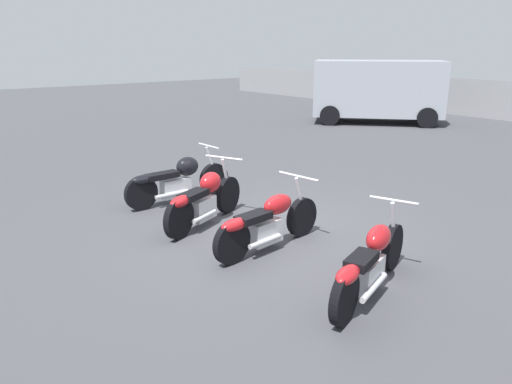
# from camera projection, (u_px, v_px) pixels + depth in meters

# --- Properties ---
(ground_plane) EXTENTS (60.00, 60.00, 0.00)m
(ground_plane) POSITION_uv_depth(u_px,v_px,m) (264.00, 230.00, 7.69)
(ground_plane) COLOR #424247
(motorcycle_slot_0) EXTENTS (0.63, 2.12, 0.97)m
(motorcycle_slot_0) POSITION_uv_depth(u_px,v_px,m) (177.00, 180.00, 8.97)
(motorcycle_slot_0) COLOR black
(motorcycle_slot_0) RESTS_ON ground_plane
(motorcycle_slot_1) EXTENTS (0.99, 1.87, 0.99)m
(motorcycle_slot_1) POSITION_uv_depth(u_px,v_px,m) (204.00, 200.00, 7.81)
(motorcycle_slot_1) COLOR black
(motorcycle_slot_1) RESTS_ON ground_plane
(motorcycle_slot_2) EXTENTS (0.73, 2.00, 0.95)m
(motorcycle_slot_2) POSITION_uv_depth(u_px,v_px,m) (267.00, 223.00, 6.87)
(motorcycle_slot_2) COLOR black
(motorcycle_slot_2) RESTS_ON ground_plane
(motorcycle_slot_3) EXTENTS (0.92, 2.07, 0.96)m
(motorcycle_slot_3) POSITION_uv_depth(u_px,v_px,m) (370.00, 263.00, 5.60)
(motorcycle_slot_3) COLOR black
(motorcycle_slot_3) RESTS_ON ground_plane
(parked_van) EXTENTS (4.73, 4.50, 2.22)m
(parked_van) POSITION_uv_depth(u_px,v_px,m) (378.00, 89.00, 18.03)
(parked_van) COLOR #999EA8
(parked_van) RESTS_ON ground_plane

